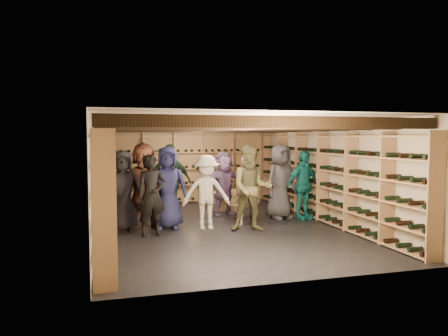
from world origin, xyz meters
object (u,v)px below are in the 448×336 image
person_4 (303,185)px  person_10 (169,181)px  person_11 (224,183)px  person_8 (249,187)px  crate_stack_right (241,198)px  crate_loose (230,208)px  person_6 (167,188)px  person_12 (281,182)px  crate_stack_left (220,201)px  person_0 (122,191)px  person_2 (252,188)px  person_9 (206,192)px  person_5 (144,185)px  person_7 (248,190)px  person_1 (151,195)px

person_4 → person_10: (-3.16, 1.04, 0.08)m
person_4 → person_11: (-1.74, 1.04, -0.02)m
person_8 → person_11: size_ratio=0.97×
crate_stack_right → crate_loose: bearing=-133.0°
person_6 → person_12: person_12 is taller
crate_stack_left → person_12: size_ratio=0.31×
person_0 → person_2: size_ratio=0.94×
crate_stack_left → person_6: 2.76m
person_6 → person_9: person_6 is taller
person_0 → person_12: bearing=8.2°
person_6 → person_9: (0.83, -0.26, -0.10)m
crate_stack_right → person_9: person_9 is taller
person_12 → person_4: bearing=-44.9°
person_8 → person_10: bearing=173.4°
person_0 → person_5: size_ratio=0.92×
person_6 → person_8: bearing=21.2°
person_12 → person_0: bearing=166.5°
crate_loose → person_11: bearing=-118.2°
person_7 → person_8: size_ratio=1.00×
person_0 → person_7: bearing=0.5°
crate_stack_left → person_5: size_ratio=0.30×
crate_stack_right → person_2: 3.32m
person_1 → person_8: person_1 is taller
person_0 → person_11: (2.62, 1.24, -0.05)m
person_5 → person_12: 3.38m
person_8 → person_12: person_12 is taller
person_8 → person_9: 1.43m
person_5 → person_12: (3.38, 0.18, -0.03)m
person_0 → person_7: person_0 is taller
person_1 → person_9: bearing=6.9°
person_10 → person_12: size_ratio=1.01×
crate_loose → person_9: size_ratio=0.31×
crate_stack_left → person_6: person_6 is taller
crate_stack_right → person_12: (0.39, -2.00, 0.67)m
person_12 → person_11: bearing=127.1°
person_8 → person_10: 2.01m
person_1 → person_5: size_ratio=0.88×
person_0 → person_6: bearing=1.7°
crate_stack_right → person_9: bearing=-122.0°
person_5 → person_10: person_5 is taller
person_0 → person_1: 0.84m
person_8 → person_10: size_ratio=0.87×
crate_loose → person_12: person_12 is taller
person_10 → person_11: person_10 is taller
person_4 → person_6: 3.40m
person_0 → person_4: bearing=4.4°
crate_loose → person_0: 3.60m
person_7 → person_8: bearing=82.7°
person_10 → person_7: bearing=-41.7°
crate_stack_right → person_9: size_ratio=0.35×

